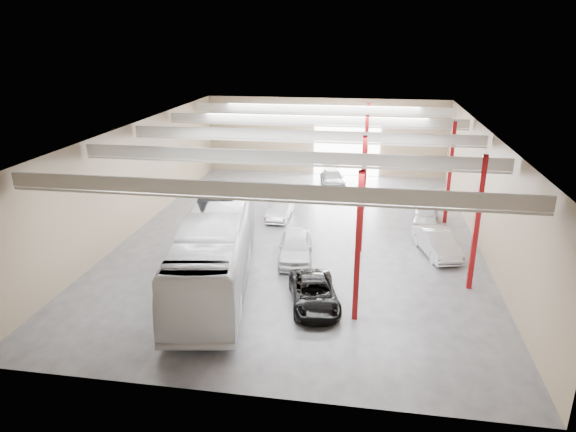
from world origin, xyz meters
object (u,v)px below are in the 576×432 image
(coach_bus, at_px, (215,249))
(car_right_near, at_px, (437,243))
(car_row_b, at_px, (280,209))
(car_right_far, at_px, (426,215))
(car_row_a, at_px, (296,247))
(car_row_c, at_px, (332,178))
(black_sedan, at_px, (314,293))

(coach_bus, height_order, car_right_near, coach_bus)
(car_row_b, relative_size, car_right_far, 1.04)
(car_row_a, relative_size, car_row_b, 1.14)
(coach_bus, relative_size, car_row_c, 2.91)
(car_row_c, bearing_deg, car_row_a, -103.14)
(black_sedan, distance_m, car_right_near, 9.73)
(car_right_near, height_order, car_right_far, car_right_near)
(coach_bus, height_order, car_right_far, coach_bus)
(car_row_a, distance_m, car_right_near, 8.40)
(car_row_b, distance_m, car_right_near, 11.41)
(car_row_a, height_order, car_right_near, car_row_a)
(coach_bus, relative_size, black_sedan, 2.92)
(car_row_c, bearing_deg, coach_bus, -113.08)
(car_row_b, xyz_separation_m, car_right_near, (10.30, -4.92, 0.06))
(car_row_c, bearing_deg, car_right_near, -72.31)
(car_right_near, xyz_separation_m, car_right_far, (-0.16, 5.20, -0.07))
(coach_bus, bearing_deg, black_sedan, -26.48)
(black_sedan, distance_m, car_right_far, 13.97)
(car_row_a, bearing_deg, black_sedan, -78.82)
(coach_bus, xyz_separation_m, car_row_b, (1.50, 10.55, -1.22))
(car_row_a, bearing_deg, car_row_b, 100.65)
(car_row_a, distance_m, car_right_far, 10.79)
(black_sedan, bearing_deg, car_right_near, 35.28)
(black_sedan, xyz_separation_m, car_row_b, (-3.82, 12.17, 0.03))
(car_row_a, xyz_separation_m, car_right_near, (8.14, 2.05, -0.06))
(car_row_b, distance_m, car_right_far, 10.15)
(car_row_b, relative_size, car_right_near, 0.92)
(black_sedan, relative_size, car_row_b, 1.13)
(coach_bus, height_order, black_sedan, coach_bus)
(car_row_a, bearing_deg, car_right_far, 35.71)
(car_row_c, height_order, car_right_far, car_row_c)
(black_sedan, relative_size, car_right_far, 1.18)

